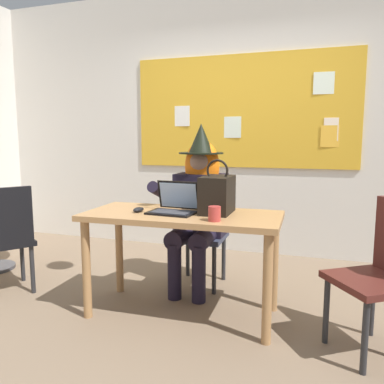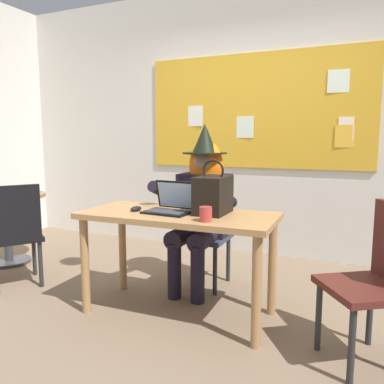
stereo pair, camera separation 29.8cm
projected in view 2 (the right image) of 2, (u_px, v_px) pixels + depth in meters
ground_plane at (191, 314)px, 2.80m from camera, size 24.00×24.00×0.00m
wall_back_bulletin at (256, 120)px, 4.15m from camera, size 6.13×1.91×2.88m
desk_main at (178, 228)px, 2.74m from camera, size 1.39×0.65×0.74m
chair_at_desk at (207, 226)px, 3.38m from camera, size 0.42×0.42×0.90m
person_costumed at (202, 197)px, 3.23m from camera, size 0.59×0.65×1.39m
laptop at (171, 205)px, 2.74m from camera, size 0.34×0.28×0.22m
computer_mouse at (136, 209)px, 2.79m from camera, size 0.07×0.11×0.03m
handbag at (213, 194)px, 2.68m from camera, size 0.20×0.30×0.38m
coffee_mug at (206, 214)px, 2.43m from camera, size 0.08×0.08×0.09m
side_table_round at (6, 212)px, 3.89m from camera, size 0.76×0.76×0.71m
chair_spare_by_window at (15, 231)px, 3.24m from camera, size 0.59×0.59×0.89m
chair_extra_corner at (378, 275)px, 2.14m from camera, size 0.58×0.58×0.91m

